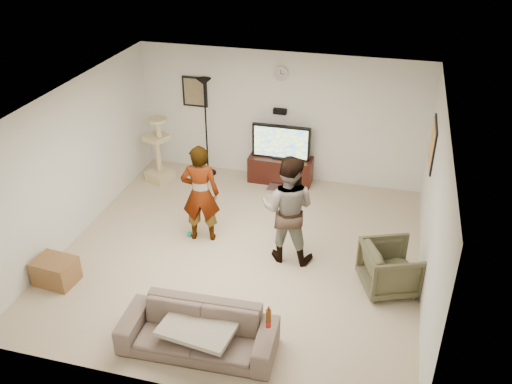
% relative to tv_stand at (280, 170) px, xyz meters
% --- Properties ---
extents(floor, '(5.50, 5.50, 0.02)m').
position_rel_tv_stand_xyz_m(floor, '(-0.08, -2.50, -0.26)').
color(floor, tan).
rests_on(floor, ground).
extents(ceiling, '(5.50, 5.50, 0.02)m').
position_rel_tv_stand_xyz_m(ceiling, '(-0.08, -2.50, 2.26)').
color(ceiling, white).
rests_on(ceiling, wall_back).
extents(wall_back, '(5.50, 0.04, 2.50)m').
position_rel_tv_stand_xyz_m(wall_back, '(-0.08, 0.25, 1.00)').
color(wall_back, silver).
rests_on(wall_back, floor).
extents(wall_front, '(5.50, 0.04, 2.50)m').
position_rel_tv_stand_xyz_m(wall_front, '(-0.08, -5.25, 1.00)').
color(wall_front, silver).
rests_on(wall_front, floor).
extents(wall_left, '(0.04, 5.50, 2.50)m').
position_rel_tv_stand_xyz_m(wall_left, '(-2.83, -2.50, 1.00)').
color(wall_left, silver).
rests_on(wall_left, floor).
extents(wall_right, '(0.04, 5.50, 2.50)m').
position_rel_tv_stand_xyz_m(wall_right, '(2.67, -2.50, 1.00)').
color(wall_right, silver).
rests_on(wall_right, floor).
extents(wall_clock, '(0.26, 0.04, 0.26)m').
position_rel_tv_stand_xyz_m(wall_clock, '(-0.08, 0.22, 1.85)').
color(wall_clock, silver).
rests_on(wall_clock, wall_back).
extents(wall_speaker, '(0.25, 0.10, 0.10)m').
position_rel_tv_stand_xyz_m(wall_speaker, '(-0.08, 0.19, 1.13)').
color(wall_speaker, black).
rests_on(wall_speaker, wall_back).
extents(picture_back, '(0.42, 0.03, 0.52)m').
position_rel_tv_stand_xyz_m(picture_back, '(-1.78, 0.23, 1.35)').
color(picture_back, brown).
rests_on(picture_back, wall_back).
extents(picture_right, '(0.03, 0.78, 0.62)m').
position_rel_tv_stand_xyz_m(picture_right, '(2.65, -0.90, 1.25)').
color(picture_right, '#E29342').
rests_on(picture_right, wall_right).
extents(tv_stand, '(1.22, 0.45, 0.51)m').
position_rel_tv_stand_xyz_m(tv_stand, '(0.00, 0.00, 0.00)').
color(tv_stand, black).
rests_on(tv_stand, floor).
extents(console_box, '(0.40, 0.30, 0.07)m').
position_rel_tv_stand_xyz_m(console_box, '(0.04, -0.40, -0.22)').
color(console_box, silver).
rests_on(console_box, floor).
extents(tv, '(1.12, 0.08, 0.66)m').
position_rel_tv_stand_xyz_m(tv, '(-0.00, 0.00, 0.59)').
color(tv, black).
rests_on(tv, tv_stand).
extents(tv_screen, '(1.03, 0.01, 0.58)m').
position_rel_tv_stand_xyz_m(tv_screen, '(-0.00, -0.04, 0.59)').
color(tv_screen, yellow).
rests_on(tv_screen, tv).
extents(floor_lamp, '(0.32, 0.32, 1.97)m').
position_rel_tv_stand_xyz_m(floor_lamp, '(-1.48, -0.04, 0.73)').
color(floor_lamp, black).
rests_on(floor_lamp, floor).
extents(cat_tree, '(0.56, 0.56, 1.34)m').
position_rel_tv_stand_xyz_m(cat_tree, '(-2.29, -0.57, 0.42)').
color(cat_tree, tan).
rests_on(cat_tree, floor).
extents(person_left, '(0.67, 0.51, 1.66)m').
position_rel_tv_stand_xyz_m(person_left, '(-0.81, -2.25, 0.58)').
color(person_left, '#9C9C9C').
rests_on(person_left, floor).
extents(person_right, '(0.86, 0.68, 1.73)m').
position_rel_tv_stand_xyz_m(person_right, '(0.64, -2.42, 0.61)').
color(person_right, '#286492').
rests_on(person_right, floor).
extents(sofa, '(1.97, 0.84, 0.57)m').
position_rel_tv_stand_xyz_m(sofa, '(-0.02, -4.60, 0.03)').
color(sofa, brown).
rests_on(sofa, floor).
extents(throw_blanket, '(0.98, 0.81, 0.06)m').
position_rel_tv_stand_xyz_m(throw_blanket, '(0.01, -4.60, 0.13)').
color(throw_blanket, '#B3A891').
rests_on(throw_blanket, sofa).
extents(beer_bottle, '(0.06, 0.06, 0.25)m').
position_rel_tv_stand_xyz_m(beer_bottle, '(0.88, -4.60, 0.44)').
color(beer_bottle, '#5F2C0A').
rests_on(beer_bottle, sofa).
extents(armchair, '(1.00, 0.99, 0.70)m').
position_rel_tv_stand_xyz_m(armchair, '(2.22, -2.79, 0.10)').
color(armchair, '#44422C').
rests_on(armchair, floor).
extents(side_table, '(0.62, 0.48, 0.39)m').
position_rel_tv_stand_xyz_m(side_table, '(-2.48, -3.89, -0.06)').
color(side_table, brown).
rests_on(side_table, floor).
extents(toy_ball, '(0.08, 0.08, 0.08)m').
position_rel_tv_stand_xyz_m(toy_ball, '(-1.03, -2.27, -0.21)').
color(toy_ball, '#088E85').
rests_on(toy_ball, floor).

